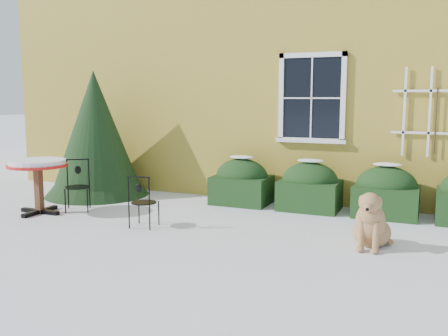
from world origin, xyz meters
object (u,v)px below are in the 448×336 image
at_px(dog, 371,224).
at_px(patio_chair_near, 143,201).
at_px(evergreen_shrub, 96,146).
at_px(bistro_table, 38,169).
at_px(patio_chair_far, 77,185).

bearing_deg(dog, patio_chair_near, -173.86).
relative_size(evergreen_shrub, patio_chair_near, 3.07).
bearing_deg(patio_chair_near, bistro_table, -9.57).
xyz_separation_m(patio_chair_far, dog, (5.07, -0.29, -0.13)).
bearing_deg(patio_chair_far, dog, -35.69).
xyz_separation_m(bistro_table, patio_chair_far, (0.44, 0.47, -0.33)).
distance_m(evergreen_shrub, bistro_table, 1.76).
relative_size(bistro_table, dog, 1.13).
bearing_deg(patio_chair_far, bistro_table, -165.06).
height_order(evergreen_shrub, bistro_table, evergreen_shrub).
xyz_separation_m(patio_chair_near, dog, (3.36, 0.28, -0.09)).
relative_size(patio_chair_far, dog, 1.01).
xyz_separation_m(bistro_table, patio_chair_near, (2.15, -0.10, -0.37)).
bearing_deg(dog, patio_chair_far, 178.09).
height_order(bistro_table, dog, bistro_table).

